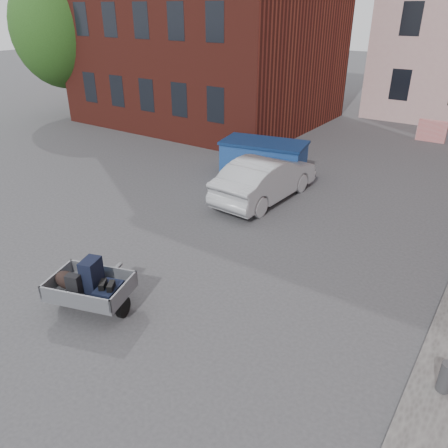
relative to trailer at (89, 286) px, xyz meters
The scene contains 6 objects.
ground 2.85m from the trailer, 79.69° to the left, with size 120.00×120.00×0.00m, color #38383A.
far_building 31.68m from the trailer, 128.25° to the left, with size 6.00×6.00×8.00m, color maroon.
tree 19.97m from the trailer, 142.87° to the left, with size 5.28×5.28×8.30m.
trailer is the anchor object (origin of this frame).
dumpster 9.32m from the trailer, 97.52° to the left, with size 3.33×2.15×1.29m.
silver_car 7.26m from the trailer, 90.05° to the left, with size 1.50×4.31×1.42m, color #A2A5A9.
Camera 1 is at (6.01, -7.29, 5.73)m, focal length 35.00 mm.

